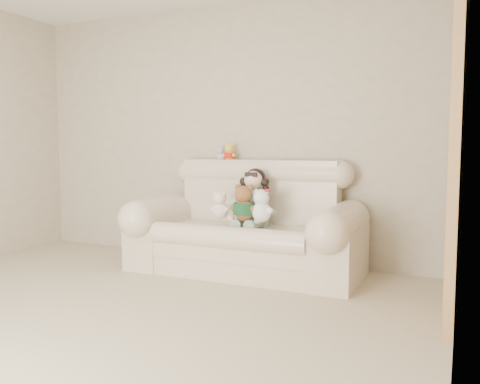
# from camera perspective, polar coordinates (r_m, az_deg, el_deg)

# --- Properties ---
(floor) EXTENTS (5.00, 5.00, 0.00)m
(floor) POSITION_cam_1_polar(r_m,az_deg,el_deg) (3.28, -22.43, -15.60)
(floor) COLOR tan
(floor) RESTS_ON ground
(wall_back) EXTENTS (4.50, 0.00, 4.50)m
(wall_back) POSITION_cam_1_polar(r_m,az_deg,el_deg) (5.11, -1.93, 6.88)
(wall_back) COLOR beige
(wall_back) RESTS_ON ground
(wall_right) EXTENTS (0.00, 5.00, 5.00)m
(wall_right) POSITION_cam_1_polar(r_m,az_deg,el_deg) (2.08, 24.21, 9.18)
(wall_right) COLOR beige
(wall_right) RESTS_ON ground
(sofa) EXTENTS (2.10, 0.95, 1.03)m
(sofa) POSITION_cam_1_polar(r_m,az_deg,el_deg) (4.50, 0.53, -2.88)
(sofa) COLOR beige
(sofa) RESTS_ON floor
(door_panel) EXTENTS (0.06, 0.90, 2.10)m
(door_panel) POSITION_cam_1_polar(r_m,az_deg,el_deg) (3.47, 23.69, 3.23)
(door_panel) COLOR #AB8449
(door_panel) RESTS_ON floor
(seated_child) EXTENTS (0.38, 0.44, 0.55)m
(seated_child) POSITION_cam_1_polar(r_m,az_deg,el_deg) (4.53, 1.61, -0.57)
(seated_child) COLOR #326E51
(seated_child) RESTS_ON sofa
(brown_teddy) EXTENTS (0.30, 0.27, 0.38)m
(brown_teddy) POSITION_cam_1_polar(r_m,az_deg,el_deg) (4.32, 0.47, -0.86)
(brown_teddy) COLOR brown
(brown_teddy) RESTS_ON sofa
(white_cat) EXTENTS (0.27, 0.24, 0.35)m
(white_cat) POSITION_cam_1_polar(r_m,az_deg,el_deg) (4.27, 2.53, -1.17)
(white_cat) COLOR white
(white_cat) RESTS_ON sofa
(cream_teddy) EXTENTS (0.21, 0.18, 0.30)m
(cream_teddy) POSITION_cam_1_polar(r_m,az_deg,el_deg) (4.47, -2.30, -1.18)
(cream_teddy) COLOR white
(cream_teddy) RESTS_ON sofa
(yellow_mini_bear) EXTENTS (0.16, 0.14, 0.21)m
(yellow_mini_bear) POSITION_cam_1_polar(r_m,az_deg,el_deg) (4.93, -1.24, 4.78)
(yellow_mini_bear) COLOR yellow
(yellow_mini_bear) RESTS_ON sofa
(grey_mini_plush) EXTENTS (0.13, 0.11, 0.18)m
(grey_mini_plush) POSITION_cam_1_polar(r_m,az_deg,el_deg) (4.97, -2.26, 4.61)
(grey_mini_plush) COLOR #B0AFB6
(grey_mini_plush) RESTS_ON sofa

